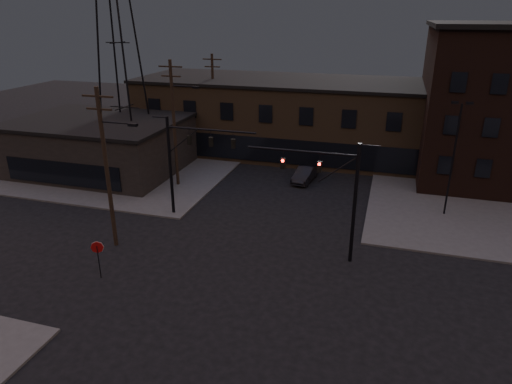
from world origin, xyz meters
TOP-DOWN VIEW (x-y plane):
  - ground at (0.00, 0.00)m, footprint 140.00×140.00m
  - sidewalk_nw at (-22.00, 22.00)m, footprint 30.00×30.00m
  - building_row at (0.00, 28.00)m, footprint 40.00×12.00m
  - building_left at (-20.00, 16.00)m, footprint 16.00×12.00m
  - traffic_signal_near at (5.36, 4.50)m, footprint 7.12×0.24m
  - traffic_signal_far at (-6.72, 8.00)m, footprint 7.12×0.24m
  - stop_sign at (-8.00, -1.99)m, footprint 0.72×0.33m
  - utility_pole_near at (-9.43, 2.00)m, footprint 3.70×0.28m
  - utility_pole_mid at (-10.44, 14.00)m, footprint 3.70×0.28m
  - utility_pole_far at (-11.50, 26.00)m, footprint 2.20×0.28m
  - transmission_tower at (-18.00, 18.00)m, footprint 7.00×7.00m
  - lot_light_a at (13.00, 14.00)m, footprint 1.50×0.28m
  - parked_car_lot_a at (15.70, 20.88)m, footprint 5.11×2.62m
  - car_crossing at (0.73, 18.64)m, footprint 2.06×4.45m

SIDE VIEW (x-z plane):
  - ground at x=0.00m, z-range 0.00..0.00m
  - sidewalk_nw at x=-22.00m, z-range 0.00..0.15m
  - car_crossing at x=0.73m, z-range 0.00..1.41m
  - parked_car_lot_a at x=15.70m, z-range 0.15..1.81m
  - stop_sign at x=-8.00m, z-range 0.60..3.08m
  - building_left at x=-20.00m, z-range 0.00..5.00m
  - building_row at x=0.00m, z-range 0.00..8.00m
  - traffic_signal_near at x=5.36m, z-range 0.93..8.93m
  - traffic_signal_far at x=-6.72m, z-range 1.01..9.01m
  - lot_light_a at x=13.00m, z-range 0.94..10.08m
  - utility_pole_far at x=-11.50m, z-range 0.28..11.28m
  - utility_pole_near at x=-9.43m, z-range 0.37..11.37m
  - utility_pole_mid at x=-10.44m, z-range 0.38..11.88m
  - transmission_tower at x=-18.00m, z-range 0.00..25.00m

